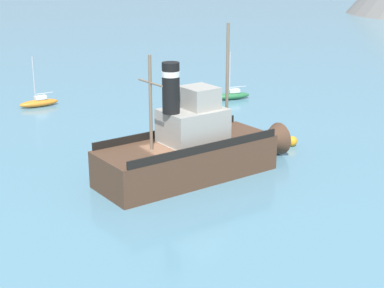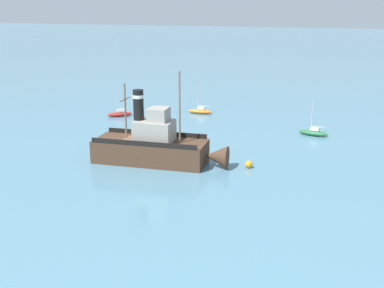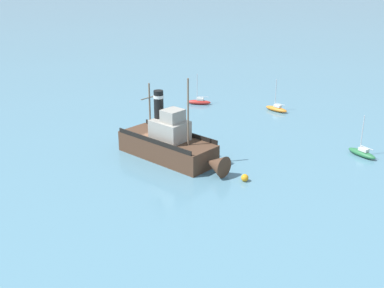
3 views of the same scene
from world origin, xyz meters
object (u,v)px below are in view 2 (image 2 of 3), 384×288
object	(u,v)px
sailboat_red	(120,114)
old_tugboat	(156,146)
sailboat_orange	(200,111)
sailboat_green	(313,132)
mooring_buoy	(249,164)

from	to	relation	value
sailboat_red	old_tugboat	bearing A→B (deg)	36.55
old_tugboat	sailboat_orange	size ratio (longest dim) A/B	2.98
sailboat_orange	old_tugboat	bearing A→B (deg)	6.36
sailboat_green	sailboat_red	size ratio (longest dim) A/B	1.00
sailboat_orange	sailboat_red	xyz separation A→B (m)	(5.68, -10.93, 0.00)
sailboat_green	mooring_buoy	distance (m)	15.95
old_tugboat	sailboat_orange	xyz separation A→B (m)	(-24.03, -2.68, -1.40)
old_tugboat	sailboat_orange	world-z (taller)	old_tugboat
sailboat_green	mooring_buoy	world-z (taller)	sailboat_green
sailboat_orange	mooring_buoy	bearing A→B (deg)	28.92
old_tugboat	mooring_buoy	distance (m)	10.03
old_tugboat	sailboat_red	distance (m)	22.89
sailboat_green	sailboat_orange	size ratio (longest dim) A/B	1.00
old_tugboat	sailboat_red	size ratio (longest dim) A/B	2.98
sailboat_orange	sailboat_green	bearing A→B (deg)	66.92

